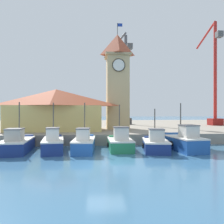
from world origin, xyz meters
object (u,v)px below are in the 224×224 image
warehouse_left (56,109)px  port_crane_near (125,89)px  fishing_boat_mid_right (184,141)px  clock_tower (117,79)px  fishing_boat_far_left (17,144)px  port_crane_far (215,84)px  fishing_boat_left_outer (53,143)px  fishing_boat_center (155,144)px  fishing_boat_left_inner (84,143)px  fishing_boat_mid_left (120,142)px

warehouse_left → port_crane_near: port_crane_near is taller
fishing_boat_mid_right → clock_tower: bearing=113.1°
fishing_boat_far_left → clock_tower: 16.61m
warehouse_left → port_crane_far: size_ratio=0.63×
fishing_boat_left_outer → port_crane_far: 31.67m
clock_tower → warehouse_left: size_ratio=1.26×
fishing_boat_far_left → clock_tower: (10.03, 10.91, 7.49)m
fishing_boat_center → warehouse_left: 14.36m
port_crane_far → fishing_boat_left_outer: bearing=-145.0°
fishing_boat_far_left → fishing_boat_mid_right: (14.90, -0.49, 0.09)m
port_crane_far → fishing_boat_mid_right: bearing=-126.5°
clock_tower → port_crane_near: bearing=76.4°
fishing_boat_left_inner → fishing_boat_left_outer: bearing=179.7°
fishing_boat_left_outer → clock_tower: (6.94, 10.97, 7.48)m
fishing_boat_left_outer → fishing_boat_left_inner: (2.72, -0.01, -0.01)m
port_crane_far → fishing_boat_left_inner: bearing=-141.8°
fishing_boat_mid_left → port_crane_near: port_crane_near is taller
fishing_boat_center → fishing_boat_mid_right: bearing=5.0°
fishing_boat_mid_left → port_crane_near: (3.57, 21.68, 7.25)m
fishing_boat_left_inner → fishing_boat_center: bearing=-6.0°
fishing_boat_left_inner → port_crane_near: (6.85, 21.89, 7.24)m
fishing_boat_mid_right → port_crane_far: (13.36, 18.06, 7.61)m
fishing_boat_mid_right → warehouse_left: size_ratio=0.42×
fishing_boat_mid_left → clock_tower: 13.16m
fishing_boat_far_left → fishing_boat_left_outer: bearing=-1.0°
fishing_boat_left_inner → fishing_boat_mid_left: size_ratio=1.23×
fishing_boat_left_outer → clock_tower: bearing=57.7°
port_crane_near → fishing_boat_left_inner: bearing=-107.4°
fishing_boat_center → clock_tower: size_ratio=0.29×
fishing_boat_far_left → port_crane_far: (28.26, 17.57, 7.70)m
fishing_boat_mid_right → port_crane_near: size_ratio=0.28×
fishing_boat_left_inner → warehouse_left: size_ratio=0.43×
fishing_boat_far_left → fishing_boat_mid_left: (9.10, 0.14, -0.01)m
fishing_boat_left_inner → fishing_boat_mid_left: bearing=3.6°
fishing_boat_far_left → port_crane_far: bearing=31.9°
fishing_boat_center → warehouse_left: (-10.28, 9.51, 3.16)m
fishing_boat_left_inner → port_crane_far: bearing=38.2°
clock_tower → port_crane_near: (2.63, 10.91, -0.25)m
fishing_boat_left_inner → port_crane_far: 29.56m
port_crane_near → port_crane_far: 16.17m
fishing_boat_far_left → fishing_boat_left_inner: fishing_boat_far_left is taller
fishing_boat_mid_left → clock_tower: clock_tower is taller
fishing_boat_left_outer → fishing_boat_center: 9.09m
fishing_boat_center → port_crane_near: size_ratio=0.25×
fishing_boat_mid_left → warehouse_left: size_ratio=0.35×
port_crane_near → clock_tower: bearing=-103.6°
fishing_boat_mid_right → port_crane_near: 23.53m
fishing_boat_far_left → fishing_boat_mid_left: bearing=0.9°
fishing_boat_mid_right → clock_tower: size_ratio=0.33×
fishing_boat_center → warehouse_left: warehouse_left is taller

